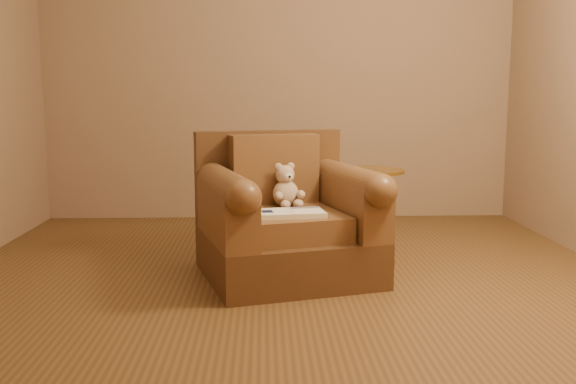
{
  "coord_description": "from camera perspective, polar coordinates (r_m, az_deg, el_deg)",
  "views": [
    {
      "loc": [
        -0.13,
        -3.56,
        1.07
      ],
      "look_at": [
        0.01,
        0.07,
        0.52
      ],
      "focal_mm": 40.0,
      "sensor_mm": 36.0,
      "label": 1
    }
  ],
  "objects": [
    {
      "name": "side_table",
      "position": [
        4.08,
        7.2,
        -1.9
      ],
      "size": [
        0.43,
        0.43,
        0.61
      ],
      "color": "gold",
      "rests_on": "floor"
    },
    {
      "name": "teddy_bear",
      "position": [
        3.85,
        -0.13,
        0.2
      ],
      "size": [
        0.19,
        0.22,
        0.27
      ],
      "rotation": [
        0.0,
        0.0,
        0.36
      ],
      "color": "tan",
      "rests_on": "armchair"
    },
    {
      "name": "guidebook",
      "position": [
        3.56,
        0.26,
        -1.9
      ],
      "size": [
        0.39,
        0.27,
        0.03
      ],
      "rotation": [
        0.0,
        0.0,
        0.14
      ],
      "color": "beige",
      "rests_on": "armchair"
    },
    {
      "name": "floor",
      "position": [
        3.72,
        -0.04,
        -8.04
      ],
      "size": [
        4.0,
        4.0,
        0.0
      ],
      "primitive_type": "plane",
      "color": "brown",
      "rests_on": "ground"
    },
    {
      "name": "armchair",
      "position": [
        3.79,
        -0.22,
        -2.63
      ],
      "size": [
        1.14,
        1.11,
        0.84
      ],
      "rotation": [
        0.0,
        0.0,
        0.27
      ],
      "color": "#4D3019",
      "rests_on": "floor"
    }
  ]
}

